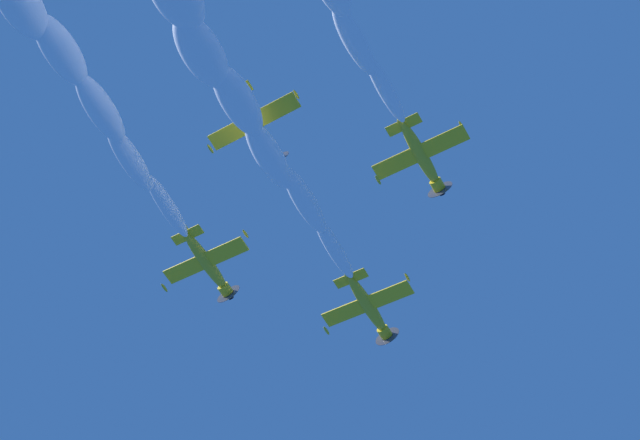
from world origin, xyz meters
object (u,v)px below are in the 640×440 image
object	(u,v)px
airplane_right_wingman	(422,157)
airplane_slot_tail	(256,126)
airplane_left_wingman	(208,264)
airplane_lead	(369,307)

from	to	relation	value
airplane_right_wingman	airplane_slot_tail	xyz separation A→B (m)	(-14.66, 4.78, 0.02)
airplane_left_wingman	airplane_lead	bearing A→B (deg)	-15.02
airplane_lead	airplane_slot_tail	world-z (taller)	airplane_slot_tail
airplane_lead	airplane_slot_tail	size ratio (longest dim) A/B	1.00
airplane_right_wingman	airplane_slot_tail	bearing A→B (deg)	161.95
airplane_lead	airplane_right_wingman	world-z (taller)	airplane_right_wingman
airplane_lead	airplane_slot_tail	distance (m)	20.19
airplane_left_wingman	airplane_right_wingman	bearing A→B (deg)	-56.49
airplane_lead	airplane_slot_tail	xyz separation A→B (m)	(-17.45, -9.96, 1.99)
airplane_left_wingman	airplane_slot_tail	xyz separation A→B (m)	(-2.18, -14.06, 0.48)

